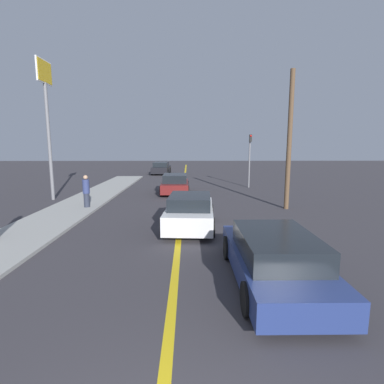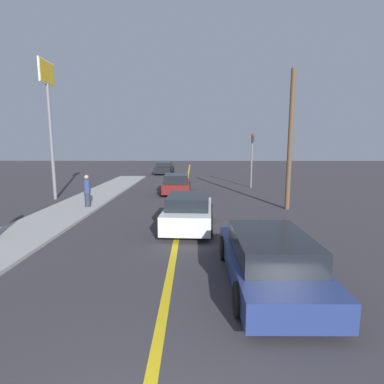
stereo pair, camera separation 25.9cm
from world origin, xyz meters
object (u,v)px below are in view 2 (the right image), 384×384
object	(u,v)px
car_near_right_lane	(268,258)
roadside_sign	(48,100)
pedestrian_mid_group	(87,191)
car_far_distant	(177,184)
car_parked_left_lot	(164,168)
utility_pole	(290,141)
car_ahead_center	(189,212)
traffic_light	(252,155)

from	to	relation	value
car_near_right_lane	roadside_sign	distance (m)	16.05
roadside_sign	pedestrian_mid_group	bearing A→B (deg)	-42.84
car_far_distant	car_near_right_lane	bearing A→B (deg)	-78.50
car_near_right_lane	car_parked_left_lot	xyz separation A→B (m)	(-5.11, 27.26, 0.03)
car_parked_left_lot	pedestrian_mid_group	xyz separation A→B (m)	(-2.18, -18.82, 0.29)
car_far_distant	roadside_sign	size ratio (longest dim) A/B	0.49
utility_pole	pedestrian_mid_group	bearing A→B (deg)	179.82
car_parked_left_lot	car_ahead_center	bearing A→B (deg)	-79.93
pedestrian_mid_group	traffic_light	world-z (taller)	traffic_light
car_near_right_lane	roadside_sign	bearing A→B (deg)	132.37
car_ahead_center	utility_pole	bearing A→B (deg)	38.70
car_near_right_lane	utility_pole	world-z (taller)	utility_pole
traffic_light	car_near_right_lane	bearing A→B (deg)	-99.35
car_ahead_center	utility_pole	world-z (taller)	utility_pole
car_near_right_lane	car_ahead_center	size ratio (longest dim) A/B	1.16
roadside_sign	utility_pole	bearing A→B (deg)	-11.80
car_ahead_center	car_parked_left_lot	size ratio (longest dim) A/B	0.92
car_parked_left_lot	traffic_light	size ratio (longest dim) A/B	1.10
car_parked_left_lot	utility_pole	size ratio (longest dim) A/B	0.64
car_near_right_lane	car_far_distant	world-z (taller)	car_far_distant
car_far_distant	traffic_light	bearing A→B (deg)	25.04
roadside_sign	utility_pole	size ratio (longest dim) A/B	1.16
car_near_right_lane	car_ahead_center	distance (m)	5.22
car_far_distant	roadside_sign	world-z (taller)	roadside_sign
car_near_right_lane	car_parked_left_lot	distance (m)	27.74
pedestrian_mid_group	roadside_sign	distance (m)	6.36
car_near_right_lane	car_parked_left_lot	bearing A→B (deg)	100.51
roadside_sign	utility_pole	xyz separation A→B (m)	(13.30, -2.78, -2.38)
car_near_right_lane	car_ahead_center	xyz separation A→B (m)	(-1.98, 4.83, 0.04)
pedestrian_mid_group	traffic_light	size ratio (longest dim) A/B	0.41
pedestrian_mid_group	roadside_sign	world-z (taller)	roadside_sign
car_parked_left_lot	roadside_sign	world-z (taller)	roadside_sign
car_ahead_center	utility_pole	size ratio (longest dim) A/B	0.59
car_ahead_center	pedestrian_mid_group	world-z (taller)	pedestrian_mid_group
traffic_light	utility_pole	xyz separation A→B (m)	(0.39, -7.77, 0.99)
car_near_right_lane	car_ahead_center	world-z (taller)	car_ahead_center
car_parked_left_lot	utility_pole	world-z (taller)	utility_pole
car_far_distant	car_ahead_center	bearing A→B (deg)	-84.48
pedestrian_mid_group	car_ahead_center	bearing A→B (deg)	-34.28
car_far_distant	traffic_light	size ratio (longest dim) A/B	0.97
car_near_right_lane	pedestrian_mid_group	world-z (taller)	pedestrian_mid_group
car_far_distant	pedestrian_mid_group	xyz separation A→B (m)	(-4.34, -5.02, 0.30)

